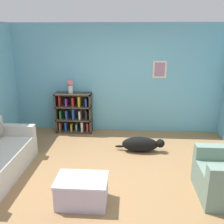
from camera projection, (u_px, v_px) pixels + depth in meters
ground_plane at (110, 177)px, 4.30m from camera, size 14.00×14.00×0.00m
wall_back at (117, 79)px, 6.04m from camera, size 5.60×0.13×2.60m
bookshelf at (74, 113)px, 6.15m from camera, size 0.88×0.32×0.99m
coffee_table at (82, 190)px, 3.58m from camera, size 0.74×0.50×0.40m
dog at (141, 144)px, 5.18m from camera, size 1.03×0.29×0.32m
vase at (70, 86)px, 5.93m from camera, size 0.15×0.15×0.32m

